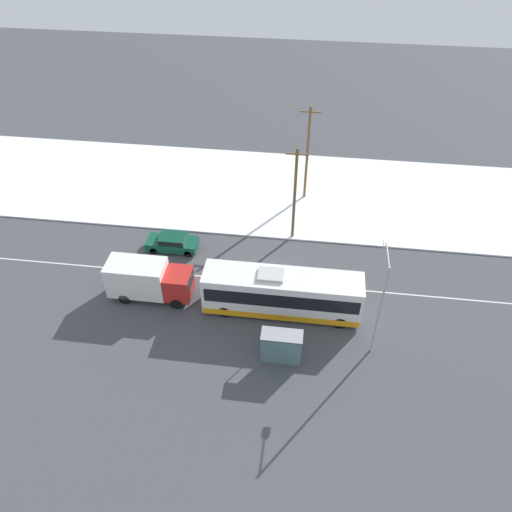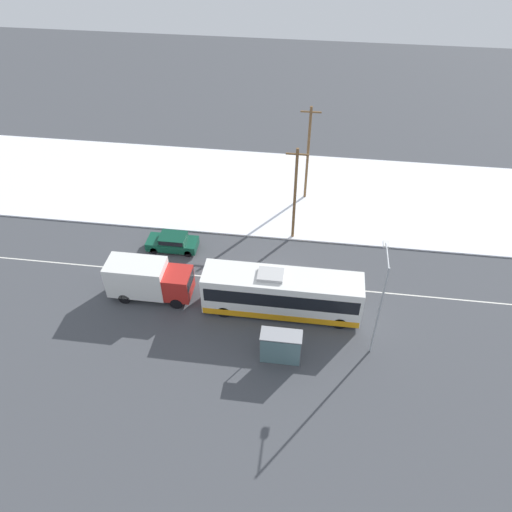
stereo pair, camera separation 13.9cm
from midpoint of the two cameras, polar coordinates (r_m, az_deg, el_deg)
ground_plane at (r=39.18m, az=1.81°, el=-3.04°), size 120.00×120.00×0.00m
snow_lot at (r=49.30m, az=3.39°, el=7.34°), size 80.00×14.79×0.12m
lane_marking_center at (r=39.18m, az=1.81°, el=-3.04°), size 60.00×0.12×0.00m
city_bus at (r=35.87m, az=2.89°, el=-4.28°), size 11.33×2.57×3.58m
box_truck at (r=37.83m, az=-12.36°, el=-2.61°), size 6.22×2.30×3.10m
sedan_car at (r=42.33m, az=-9.62°, el=1.59°), size 4.21×1.80×1.42m
pedestrian_at_stop at (r=34.08m, az=1.24°, el=-9.29°), size 0.56×0.25×1.56m
bus_shelter at (r=32.77m, az=2.79°, el=-10.14°), size 2.71×1.20×2.40m
streetlamp at (r=32.33m, az=14.02°, el=-4.32°), size 0.36×2.81×7.62m
utility_pole_roadside at (r=40.99m, az=4.35°, el=7.11°), size 1.80×0.24×8.61m
utility_pole_snowlot at (r=46.25m, az=5.80°, el=11.64°), size 1.80×0.24×9.23m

